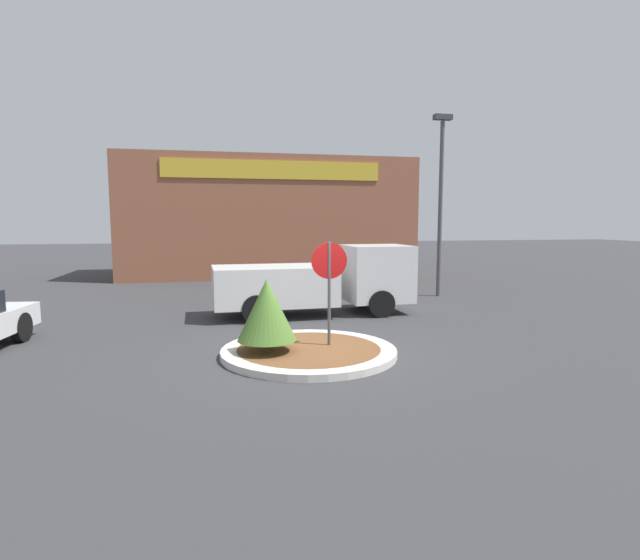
# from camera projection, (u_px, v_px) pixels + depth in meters

# --- Properties ---
(ground_plane) EXTENTS (120.00, 120.00, 0.00)m
(ground_plane) POSITION_uv_depth(u_px,v_px,m) (309.00, 355.00, 10.97)
(ground_plane) COLOR #38383A
(traffic_island) EXTENTS (3.85, 3.85, 0.15)m
(traffic_island) POSITION_uv_depth(u_px,v_px,m) (309.00, 352.00, 10.96)
(traffic_island) COLOR beige
(traffic_island) RESTS_ON ground_plane
(stop_sign) EXTENTS (0.81, 0.07, 2.48)m
(stop_sign) POSITION_uv_depth(u_px,v_px,m) (329.00, 275.00, 11.06)
(stop_sign) COLOR #4C4C51
(stop_sign) RESTS_ON ground_plane
(island_shrub) EXTENTS (1.26, 1.26, 1.56)m
(island_shrub) POSITION_uv_depth(u_px,v_px,m) (267.00, 310.00, 10.55)
(island_shrub) COLOR brown
(island_shrub) RESTS_ON traffic_island
(utility_truck) EXTENTS (6.23, 2.22, 2.16)m
(utility_truck) POSITION_uv_depth(u_px,v_px,m) (320.00, 281.00, 15.62)
(utility_truck) COLOR silver
(utility_truck) RESTS_ON ground_plane
(storefront_building) EXTENTS (15.30, 6.07, 6.25)m
(storefront_building) POSITION_uv_depth(u_px,v_px,m) (268.00, 218.00, 27.65)
(storefront_building) COLOR #93563D
(storefront_building) RESTS_ON ground_plane
(light_pole) EXTENTS (0.70, 0.30, 6.94)m
(light_pole) POSITION_uv_depth(u_px,v_px,m) (441.00, 192.00, 19.17)
(light_pole) COLOR #4C4C51
(light_pole) RESTS_ON ground_plane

